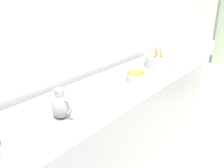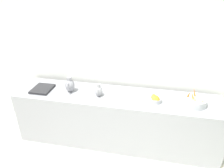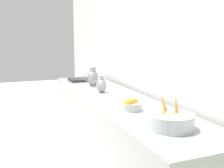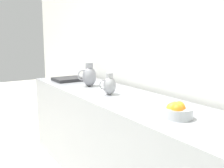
% 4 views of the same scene
% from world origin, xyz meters
% --- Properties ---
extents(tile_wall_left, '(0.10, 7.91, 3.00)m').
position_xyz_m(tile_wall_left, '(-1.95, 0.24, 1.50)').
color(tile_wall_left, silver).
rests_on(tile_wall_left, ground_plane).
extents(prep_counter, '(0.68, 3.19, 0.88)m').
position_xyz_m(prep_counter, '(-1.50, -0.26, 0.44)').
color(prep_counter, gray).
rests_on(prep_counter, ground_plane).
extents(orange_bowl, '(0.18, 0.18, 0.11)m').
position_xyz_m(orange_bowl, '(-1.43, 0.32, 0.93)').
color(orange_bowl, '#ADAFB5').
rests_on(orange_bowl, prep_counter).
extents(metal_pitcher_tall, '(0.21, 0.15, 0.25)m').
position_xyz_m(metal_pitcher_tall, '(-1.49, -1.01, 1.00)').
color(metal_pitcher_tall, gray).
rests_on(metal_pitcher_tall, prep_counter).
extents(metal_pitcher_short, '(0.17, 0.12, 0.20)m').
position_xyz_m(metal_pitcher_short, '(-1.45, -0.53, 0.97)').
color(metal_pitcher_short, '#939399').
rests_on(metal_pitcher_short, prep_counter).
extents(counter_sink_basin, '(0.34, 0.30, 0.04)m').
position_xyz_m(counter_sink_basin, '(-1.45, -1.47, 0.90)').
color(counter_sink_basin, '#232326').
rests_on(counter_sink_basin, prep_counter).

